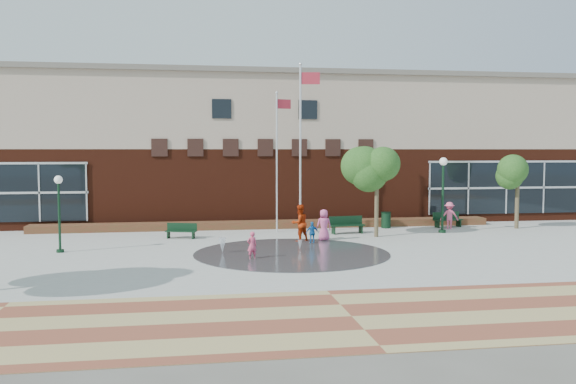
{
  "coord_description": "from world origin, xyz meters",
  "views": [
    {
      "loc": [
        -4.17,
        -22.58,
        4.48
      ],
      "look_at": [
        0.0,
        4.0,
        2.6
      ],
      "focal_mm": 38.0,
      "sensor_mm": 36.0,
      "label": 1
    }
  ],
  "objects": [
    {
      "name": "flagpole_left",
      "position": [
        0.36,
        9.93,
        4.22
      ],
      "size": [
        0.87,
        0.28,
        7.59
      ],
      "rotation": [
        0.0,
        0.0,
        0.25
      ],
      "color": "silver",
      "rests_on": "ground"
    },
    {
      "name": "ground",
      "position": [
        0.0,
        0.0,
        0.0
      ],
      "size": [
        120.0,
        120.0,
        0.0
      ],
      "primitive_type": "plane",
      "color": "#666056",
      "rests_on": "ground"
    },
    {
      "name": "child_splash",
      "position": [
        -1.81,
        1.94,
        0.57
      ],
      "size": [
        0.48,
        0.38,
        1.14
      ],
      "primitive_type": "imported",
      "rotation": [
        0.0,
        0.0,
        3.44
      ],
      "color": "#EB4B74",
      "rests_on": "ground"
    },
    {
      "name": "adult_red",
      "position": [
        0.95,
        6.36,
        0.91
      ],
      "size": [
        1.08,
        0.98,
        1.82
      ],
      "primitive_type": "imported",
      "rotation": [
        0.0,
        0.0,
        3.54
      ],
      "color": "#B62D0A",
      "rests_on": "ground"
    },
    {
      "name": "splash_pad",
      "position": [
        0.0,
        3.0,
        0.0
      ],
      "size": [
        8.4,
        8.4,
        0.01
      ],
      "primitive_type": "cylinder",
      "color": "#383A3D",
      "rests_on": "ground"
    },
    {
      "name": "plaza_concrete",
      "position": [
        0.0,
        4.0,
        0.0
      ],
      "size": [
        46.0,
        18.0,
        0.01
      ],
      "primitive_type": "cube",
      "color": "#A8A8A0",
      "rests_on": "ground"
    },
    {
      "name": "paver_band",
      "position": [
        0.0,
        -7.0,
        0.0
      ],
      "size": [
        46.0,
        6.0,
        0.01
      ],
      "primitive_type": "cube",
      "color": "brown",
      "rests_on": "ground"
    },
    {
      "name": "bench_right",
      "position": [
        10.32,
        10.4,
        0.28
      ],
      "size": [
        1.81,
        0.82,
        0.88
      ],
      "rotation": [
        0.0,
        0.0,
        0.2
      ],
      "color": "black",
      "rests_on": "ground"
    },
    {
      "name": "water_jet_a",
      "position": [
        -2.94,
        3.5,
        0.0
      ],
      "size": [
        0.34,
        0.34,
        0.67
      ],
      "primitive_type": "cone",
      "rotation": [
        3.14,
        0.0,
        0.0
      ],
      "color": "white",
      "rests_on": "ground"
    },
    {
      "name": "child_blue",
      "position": [
        1.42,
        5.59,
        0.53
      ],
      "size": [
        0.63,
        0.28,
        1.06
      ],
      "primitive_type": "imported",
      "rotation": [
        0.0,
        0.0,
        3.17
      ],
      "color": "#1862B1",
      "rests_on": "ground"
    },
    {
      "name": "lamp_right",
      "position": [
        9.05,
        8.2,
        2.52
      ],
      "size": [
        0.43,
        0.43,
        4.05
      ],
      "color": "black",
      "rests_on": "ground"
    },
    {
      "name": "library_building",
      "position": [
        0.0,
        17.48,
        4.64
      ],
      "size": [
        44.4,
        10.4,
        9.2
      ],
      "color": "#4C1C0E",
      "rests_on": "ground"
    },
    {
      "name": "lamp_left",
      "position": [
        -9.9,
        4.85,
        2.09
      ],
      "size": [
        0.36,
        0.36,
        3.36
      ],
      "color": "black",
      "rests_on": "ground"
    },
    {
      "name": "flagpole_right",
      "position": [
        1.56,
        9.35,
        5.06
      ],
      "size": [
        1.11,
        0.26,
        9.06
      ],
      "rotation": [
        0.0,
        0.0,
        -0.15
      ],
      "color": "silver",
      "rests_on": "ground"
    },
    {
      "name": "tree_small_right",
      "position": [
        13.93,
        9.25,
        3.1
      ],
      "size": [
        2.48,
        2.48,
        4.24
      ],
      "color": "#493E2A",
      "rests_on": "ground"
    },
    {
      "name": "bench_left",
      "position": [
        -4.78,
        8.23,
        0.25
      ],
      "size": [
        1.61,
        0.86,
        0.78
      ],
      "rotation": [
        0.0,
        0.0,
        -0.29
      ],
      "color": "black",
      "rests_on": "ground"
    },
    {
      "name": "adult_pink",
      "position": [
        2.16,
        6.44,
        0.78
      ],
      "size": [
        0.81,
        0.58,
        1.56
      ],
      "primitive_type": "imported",
      "rotation": [
        0.0,
        0.0,
        3.26
      ],
      "color": "#DA5894",
      "rests_on": "ground"
    },
    {
      "name": "person_bench",
      "position": [
        10.08,
        9.65,
        0.77
      ],
      "size": [
        1.11,
        0.81,
        1.53
      ],
      "primitive_type": "imported",
      "rotation": [
        0.0,
        0.0,
        2.87
      ],
      "color": "#F15A85",
      "rests_on": "ground"
    },
    {
      "name": "trash_can",
      "position": [
        6.68,
        10.57,
        0.48
      ],
      "size": [
        0.57,
        0.57,
        0.94
      ],
      "color": "black",
      "rests_on": "ground"
    },
    {
      "name": "flower_bed",
      "position": [
        0.0,
        11.6,
        0.0
      ],
      "size": [
        26.0,
        1.2,
        0.4
      ],
      "primitive_type": "cube",
      "color": "maroon",
      "rests_on": "ground"
    },
    {
      "name": "bench_mid",
      "position": [
        3.91,
        8.67,
        0.3
      ],
      "size": [
        1.91,
        0.73,
        0.94
      ],
      "rotation": [
        0.0,
        0.0,
        0.11
      ],
      "color": "black",
      "rests_on": "ground"
    },
    {
      "name": "tree_mid",
      "position": [
        5.09,
        7.27,
        3.65
      ],
      "size": [
        2.97,
        2.97,
        5.01
      ],
      "color": "#493E2A",
      "rests_on": "ground"
    },
    {
      "name": "water_jet_b",
      "position": [
        0.49,
        3.7,
        0.0
      ],
      "size": [
        0.2,
        0.2,
        0.45
      ],
      "primitive_type": "cone",
      "rotation": [
        3.14,
        0.0,
        0.0
      ],
      "color": "white",
      "rests_on": "ground"
    }
  ]
}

